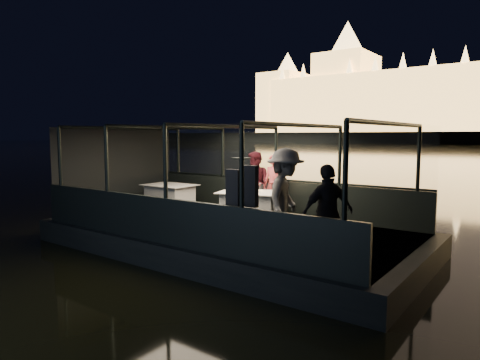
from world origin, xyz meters
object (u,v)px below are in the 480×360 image
Objects in this scene: dining_table_aft at (170,197)px; chair_port_left at (254,199)px; dining_table_central at (250,207)px; wine_bottle at (232,183)px; person_woman_coral at (274,188)px; chair_port_right at (268,201)px; passenger_dark at (328,211)px; passenger_stripe at (285,203)px; person_man_maroon at (256,187)px; coat_stand at (241,203)px.

chair_port_left reaches higher than dining_table_aft.
wine_bottle is at bearing 170.54° from dining_table_central.
chair_port_right is at bearing -100.39° from person_woman_coral.
passenger_dark is (2.81, -2.53, 0.40)m from chair_port_right.
passenger_stripe is 2.92m from wine_bottle.
chair_port_left is 0.51× the size of person_woman_coral.
chair_port_left is at bearing 16.60° from dining_table_aft.
dining_table_central reaches higher than dining_table_aft.
passenger_stripe is at bearing -39.22° from dining_table_central.
dining_table_central is at bearing -2.18° from dining_table_aft.
person_man_maroon is (2.27, 0.93, 0.36)m from dining_table_aft.
dining_table_central is 1.04× the size of dining_table_aft.
person_man_maroon reaches higher than chair_port_right.
dining_table_aft is 4.94m from passenger_stripe.
person_man_maroon is 4.36m from passenger_dark.
chair_port_right is at bearing 13.51° from dining_table_aft.
chair_port_left is at bearing -171.17° from chair_port_right.
chair_port_right is 0.53× the size of passenger_dark.
chair_port_right reaches higher than dining_table_aft.
coat_stand reaches higher than dining_table_central.
wine_bottle is (-2.44, 1.60, 0.06)m from passenger_stripe.
dining_table_aft is at bearing -169.14° from chair_port_left.
wine_bottle is (-0.62, -0.94, 0.17)m from person_woman_coral.
passenger_stripe reaches higher than passenger_dark.
person_man_maroon is at bearing 25.64° from passenger_stripe.
wine_bottle is at bearing -85.46° from passenger_dark.
person_woman_coral is (2.83, 0.93, 0.36)m from dining_table_aft.
chair_port_left is 0.51× the size of passenger_dark.
passenger_stripe is at bearing -59.69° from person_woman_coral.
chair_port_right is 1.02m from wine_bottle.
chair_port_right is (0.45, -0.03, 0.00)m from chair_port_left.
person_woman_coral is (0.02, 1.04, 0.36)m from dining_table_central.
dining_table_central is 0.86× the size of person_man_maroon.
person_woman_coral is (-1.36, 3.28, -0.15)m from coat_stand.
passenger_dark is at bearing -121.87° from passenger_stripe.
chair_port_right reaches higher than chair_port_left.
chair_port_left is at bearing 118.86° from dining_table_central.
passenger_dark is at bearing -29.41° from chair_port_right.
passenger_stripe reaches higher than person_man_maroon.
dining_table_central is at bearing -77.28° from chair_port_right.
chair_port_left is at bearing 27.14° from passenger_stripe.
passenger_dark is (3.35, -2.79, 0.10)m from person_man_maroon.
passenger_stripe reaches higher than coat_stand.
coat_stand is at bearing 130.58° from passenger_stripe.
dining_table_aft is at bearing 179.82° from wine_bottle.
wine_bottle is (-3.41, 1.85, 0.06)m from passenger_dark.
dining_table_central is 5.34× the size of wine_bottle.
chair_port_left is at bearing 120.90° from coat_stand.
coat_stand reaches higher than passenger_dark.
dining_table_aft is 2.89m from chair_port_right.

